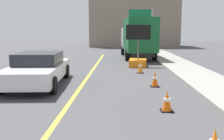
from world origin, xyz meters
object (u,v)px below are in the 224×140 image
(traffic_cone_far_lane, at_px, (155,79))
(highway_guide_sign, at_px, (145,21))
(arrow_board_trailer, at_px, (138,59))
(box_truck, at_px, (138,37))
(traffic_cone_mid_lane, at_px, (167,101))
(pickup_car, at_px, (38,69))
(traffic_cone_curbside, at_px, (140,67))

(traffic_cone_far_lane, bearing_deg, highway_guide_sign, 85.80)
(arrow_board_trailer, relative_size, highway_guide_sign, 0.54)
(box_truck, distance_m, traffic_cone_mid_lane, 15.01)
(box_truck, distance_m, pickup_car, 12.46)
(traffic_cone_curbside, bearing_deg, arrow_board_trailer, 88.92)
(box_truck, xyz_separation_m, traffic_cone_far_lane, (-0.05, -11.62, -1.48))
(box_truck, height_order, traffic_cone_curbside, box_truck)
(pickup_car, bearing_deg, highway_guide_sign, 71.92)
(traffic_cone_curbside, bearing_deg, traffic_cone_mid_lane, -88.06)
(arrow_board_trailer, relative_size, traffic_cone_mid_lane, 4.52)
(arrow_board_trailer, height_order, traffic_cone_mid_lane, arrow_board_trailer)
(traffic_cone_mid_lane, bearing_deg, traffic_cone_curbside, 91.94)
(highway_guide_sign, bearing_deg, traffic_cone_far_lane, -94.20)
(traffic_cone_mid_lane, height_order, traffic_cone_far_lane, traffic_cone_far_lane)
(arrow_board_trailer, relative_size, pickup_car, 0.52)
(arrow_board_trailer, height_order, box_truck, box_truck)
(highway_guide_sign, distance_m, traffic_cone_mid_lane, 23.59)
(arrow_board_trailer, bearing_deg, box_truck, 86.46)
(arrow_board_trailer, xyz_separation_m, traffic_cone_curbside, (-0.05, -2.78, -0.13))
(traffic_cone_mid_lane, bearing_deg, traffic_cone_far_lane, 88.30)
(box_truck, bearing_deg, pickup_car, -113.90)
(pickup_car, bearing_deg, arrow_board_trailer, 52.06)
(arrow_board_trailer, xyz_separation_m, pickup_car, (-4.70, -6.02, 0.22))
(box_truck, relative_size, traffic_cone_curbside, 11.04)
(box_truck, relative_size, highway_guide_sign, 1.59)
(box_truck, xyz_separation_m, traffic_cone_curbside, (-0.38, -8.10, -1.45))
(pickup_car, relative_size, traffic_cone_mid_lane, 8.65)
(traffic_cone_far_lane, bearing_deg, arrow_board_trailer, 92.52)
(arrow_board_trailer, relative_size, box_truck, 0.34)
(box_truck, relative_size, traffic_cone_mid_lane, 13.31)
(traffic_cone_mid_lane, bearing_deg, highway_guide_sign, 86.15)
(traffic_cone_curbside, bearing_deg, pickup_car, -145.10)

